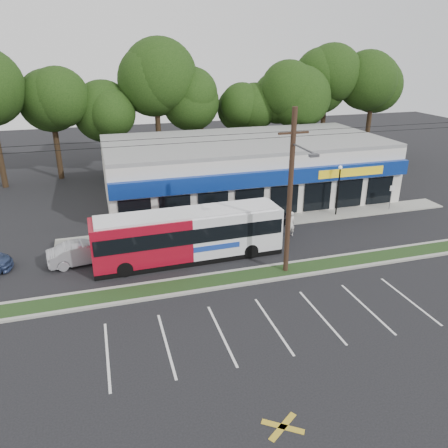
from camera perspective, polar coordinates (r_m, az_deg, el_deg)
name	(u,v)px	position (r m, az deg, el deg)	size (l,w,h in m)	color
ground	(245,286)	(25.75, 2.76, -8.15)	(120.00, 120.00, 0.00)	black
grass_strip	(240,277)	(26.54, 2.05, -7.00)	(40.00, 1.60, 0.12)	#1D3415
curb_south	(244,284)	(25.83, 2.65, -7.85)	(40.00, 0.25, 0.14)	#9E9E93
curb_north	(235,271)	(27.24, 1.48, -6.15)	(40.00, 0.25, 0.14)	#9E9E93
sidewalk	(267,222)	(34.92, 5.67, 0.30)	(32.00, 2.20, 0.10)	#9E9E93
strip_mall	(245,168)	(40.42, 2.80, 7.31)	(25.00, 12.55, 5.30)	beige
utility_pole	(288,189)	(25.34, 8.37, 4.54)	(50.00, 2.77, 10.00)	black
lamp_post	(339,185)	(36.51, 14.75, 5.00)	(0.30, 0.30, 4.25)	black
sign_post	(391,193)	(39.42, 21.03, 3.79)	(0.45, 0.10, 2.23)	#59595E
tree_line	(202,93)	(48.54, -2.90, 16.71)	(46.76, 6.76, 11.83)	black
metrobus	(189,234)	(28.28, -4.65, -1.33)	(12.33, 2.91, 3.30)	maroon
car_dark	(261,216)	(33.95, 4.81, 0.99)	(1.82, 4.52, 1.54)	black
car_silver	(83,253)	(29.48, -17.94, -3.58)	(1.53, 4.39, 1.45)	#A4A5AC
pedestrian_a	(290,224)	(32.26, 8.66, 0.02)	(0.70, 0.46, 1.93)	silver
pedestrian_b	(251,224)	(32.48, 3.51, 0.01)	(0.74, 0.58, 1.52)	silver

